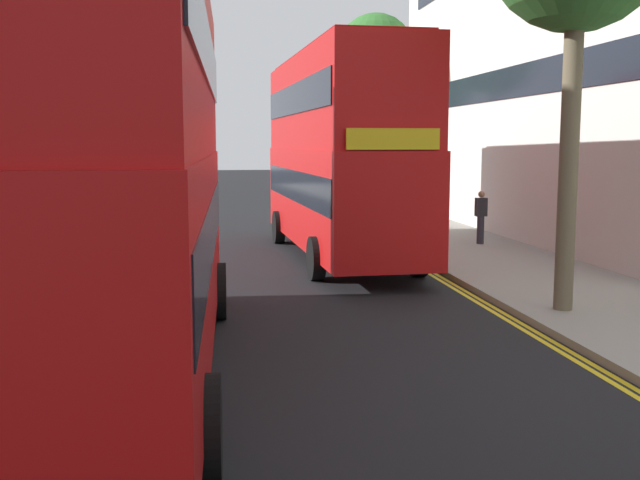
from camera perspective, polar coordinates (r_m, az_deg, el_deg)
sidewalk_right at (r=17.84m, az=17.00°, el=-3.11°), size 4.00×80.00×0.14m
kerb_line_outer at (r=15.22m, az=13.04°, el=-5.00°), size 0.10×56.00×0.01m
kerb_line_inner at (r=15.17m, az=12.47°, el=-5.03°), size 0.10×56.00×0.01m
double_decker_bus_away at (r=10.43m, az=-15.21°, el=6.09°), size 3.03×10.87×5.64m
double_decker_bus_oncoming at (r=20.99m, az=1.42°, el=6.86°), size 3.11×10.89×5.64m
pedestrian_far at (r=23.49m, az=12.06°, el=1.76°), size 0.34×0.22×1.62m
street_tree_near at (r=38.96m, az=2.24°, el=12.27°), size 3.86×3.86×8.39m
street_tree_mid at (r=32.19m, az=4.21°, el=13.70°), size 3.28×3.28×8.37m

